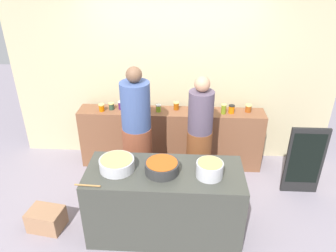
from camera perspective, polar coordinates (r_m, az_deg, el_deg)
ground at (r=4.25m, az=-0.28°, el=-14.88°), size 12.00×12.00×0.00m
storefront_wall at (r=4.77m, az=0.78°, el=11.00°), size 4.80×0.12×3.00m
display_shelf at (r=4.87m, az=0.51°, el=-2.12°), size 2.70×0.36×0.90m
prep_table at (r=3.75m, az=-0.59°, el=-13.24°), size 1.70×0.70×0.85m
preserve_jar_0 at (r=4.74m, az=-11.65°, el=3.20°), size 0.08×0.08×0.11m
preserve_jar_1 at (r=4.76m, az=-9.96°, el=3.47°), size 0.08×0.08×0.10m
preserve_jar_2 at (r=4.75m, az=-8.33°, el=3.66°), size 0.08×0.08×0.12m
preserve_jar_3 at (r=4.67m, az=-6.91°, el=3.15°), size 0.07×0.07×0.10m
preserve_jar_4 at (r=4.63m, az=-3.58°, el=3.37°), size 0.08×0.08×0.14m
preserve_jar_5 at (r=4.62m, az=-1.70°, el=3.18°), size 0.07×0.07×0.11m
preserve_jar_6 at (r=4.69m, az=1.47°, el=3.58°), size 0.08×0.08×0.12m
preserve_jar_7 at (r=4.65m, az=4.34°, el=3.22°), size 0.07×0.07×0.10m
preserve_jar_8 at (r=4.70m, az=6.74°, el=3.39°), size 0.07×0.07×0.10m
preserve_jar_9 at (r=4.62m, az=9.80°, el=2.98°), size 0.07×0.07×0.14m
preserve_jar_10 at (r=4.66m, az=11.15°, el=2.94°), size 0.09×0.09×0.12m
preserve_jar_11 at (r=4.76m, az=14.01°, el=3.05°), size 0.09×0.09×0.11m
cooking_pot_left at (r=3.52m, az=-9.01°, el=-6.67°), size 0.37×0.37×0.13m
cooking_pot_center at (r=3.43m, az=-1.08°, el=-7.31°), size 0.36×0.36×0.13m
cooking_pot_right at (r=3.39m, az=7.36°, el=-7.60°), size 0.28×0.28×0.17m
wooden_spoon at (r=3.37m, az=-14.03°, el=-10.14°), size 0.27×0.03×0.02m
cook_with_tongs at (r=4.15m, az=-5.45°, el=-2.41°), size 0.38×0.38×1.77m
cook_in_cap at (r=4.24m, az=5.55°, el=-2.69°), size 0.33×0.33×1.63m
bread_crate at (r=4.22m, az=-20.68°, el=-15.11°), size 0.43×0.35×0.26m
chalkboard_sign at (r=4.63m, az=22.98°, el=-5.70°), size 0.49×0.05×0.98m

